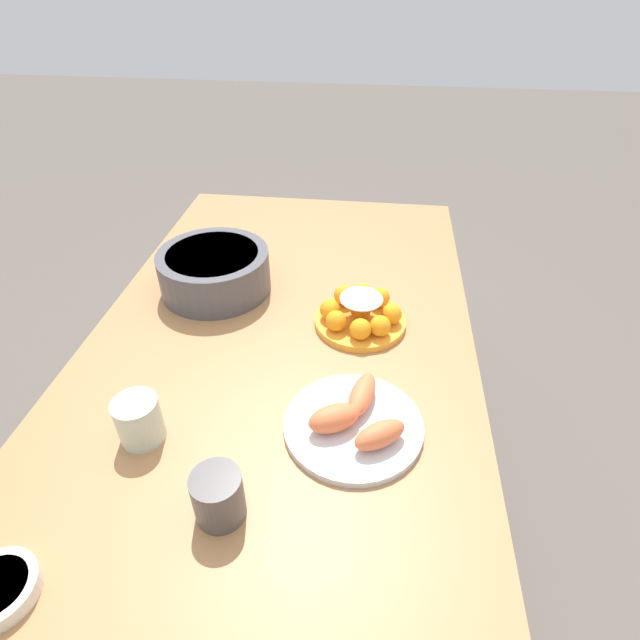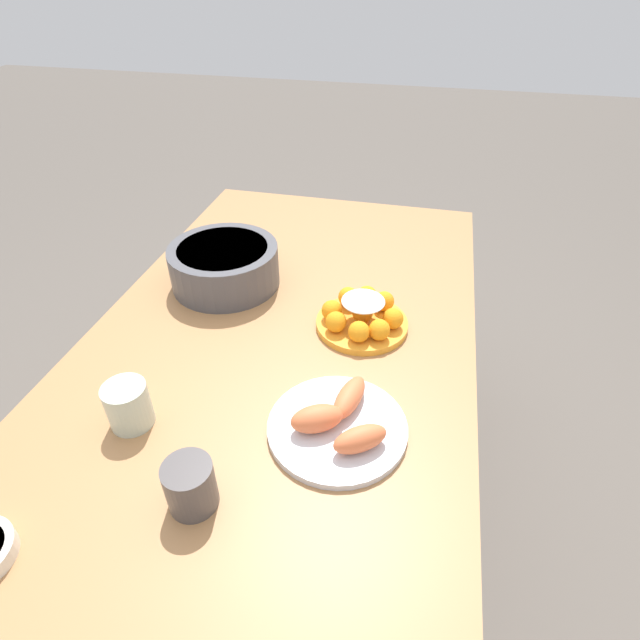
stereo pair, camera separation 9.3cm
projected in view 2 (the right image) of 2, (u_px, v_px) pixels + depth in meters
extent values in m
plane|color=#5B544C|center=(289.00, 522.00, 1.56)|extent=(12.00, 12.00, 0.00)
cylinder|color=#A87547|center=(440.00, 312.00, 1.84)|extent=(0.06, 0.06, 0.70)
cylinder|color=#A87547|center=(243.00, 286.00, 1.98)|extent=(0.06, 0.06, 0.70)
cube|color=#A87547|center=(277.00, 347.00, 1.12)|extent=(1.56, 0.86, 0.03)
cylinder|color=gold|center=(362.00, 324.00, 1.15)|extent=(0.21, 0.21, 0.02)
sphere|color=orange|center=(367.00, 296.00, 1.19)|extent=(0.05, 0.05, 0.05)
sphere|color=orange|center=(348.00, 297.00, 1.18)|extent=(0.05, 0.05, 0.05)
sphere|color=orange|center=(332.00, 310.00, 1.14)|extent=(0.05, 0.05, 0.05)
sphere|color=orange|center=(336.00, 322.00, 1.10)|extent=(0.05, 0.05, 0.05)
sphere|color=orange|center=(359.00, 332.00, 1.08)|extent=(0.05, 0.05, 0.05)
sphere|color=orange|center=(379.00, 330.00, 1.08)|extent=(0.05, 0.05, 0.05)
sphere|color=orange|center=(393.00, 319.00, 1.11)|extent=(0.05, 0.05, 0.05)
sphere|color=orange|center=(384.00, 301.00, 1.17)|extent=(0.05, 0.05, 0.05)
ellipsoid|color=white|center=(363.00, 301.00, 1.11)|extent=(0.10, 0.10, 0.02)
sphere|color=orange|center=(362.00, 313.00, 1.13)|extent=(0.05, 0.05, 0.05)
cylinder|color=#4C4C51|center=(225.00, 266.00, 1.27)|extent=(0.28, 0.28, 0.10)
cylinder|color=brown|center=(222.00, 250.00, 1.24)|extent=(0.23, 0.23, 0.01)
cylinder|color=silver|center=(337.00, 427.00, 0.91)|extent=(0.26, 0.26, 0.01)
ellipsoid|color=#E57042|center=(349.00, 397.00, 0.93)|extent=(0.12, 0.07, 0.04)
ellipsoid|color=#E57042|center=(317.00, 419.00, 0.88)|extent=(0.09, 0.11, 0.05)
ellipsoid|color=#E57042|center=(360.00, 439.00, 0.85)|extent=(0.09, 0.11, 0.05)
cylinder|color=#4C4747|center=(190.00, 486.00, 0.77)|extent=(0.08, 0.08, 0.09)
cylinder|color=beige|center=(128.00, 405.00, 0.90)|extent=(0.08, 0.08, 0.09)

